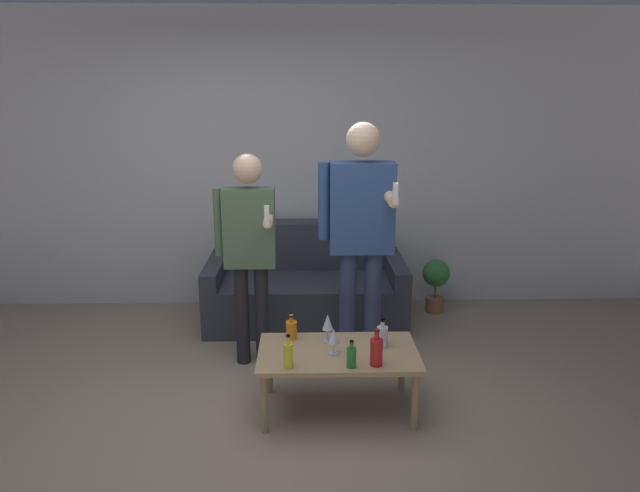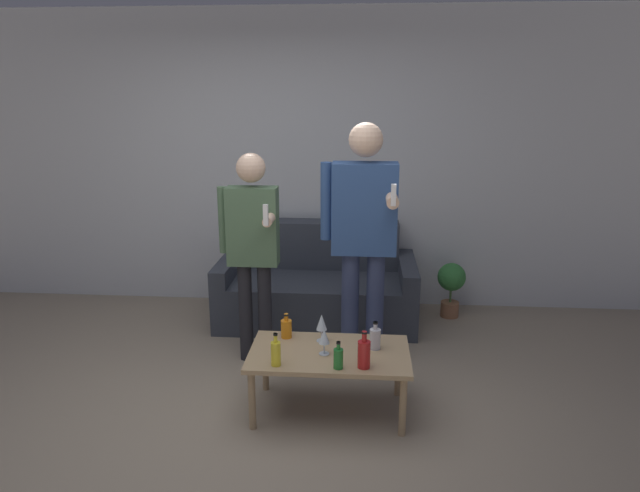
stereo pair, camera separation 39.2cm
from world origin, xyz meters
TOP-DOWN VIEW (x-y plane):
  - ground_plane at (0.00, 0.00)m, footprint 16.00×16.00m
  - wall_back at (0.00, 2.30)m, footprint 8.00×0.06m
  - couch at (0.35, 1.85)m, footprint 1.71×0.87m
  - coffee_table at (0.55, 0.30)m, footprint 1.00×0.57m
  - bottle_orange at (0.24, 0.10)m, footprint 0.06×0.06m
  - bottle_green at (0.76, 0.11)m, footprint 0.08×0.08m
  - bottle_dark at (0.25, 0.49)m, footprint 0.07×0.07m
  - bottle_yellow at (0.83, 0.37)m, footprint 0.07×0.07m
  - bottle_red at (0.61, 0.09)m, footprint 0.06×0.06m
  - wine_glass_near at (0.49, 0.45)m, footprint 0.07×0.07m
  - wine_glass_far at (0.52, 0.27)m, footprint 0.07×0.07m
  - person_standing_left at (-0.06, 0.99)m, footprint 0.43×0.40m
  - person_standing_right at (0.74, 0.99)m, footprint 0.54×0.46m
  - potted_plant at (1.54, 1.97)m, footprint 0.25×0.25m

SIDE VIEW (x-z plane):
  - ground_plane at x=0.00m, z-range 0.00..0.00m
  - couch at x=0.35m, z-range -0.12..0.71m
  - potted_plant at x=1.54m, z-range 0.07..0.57m
  - coffee_table at x=0.55m, z-range 0.16..0.57m
  - bottle_dark at x=0.25m, z-range 0.40..0.56m
  - bottle_red at x=0.61m, z-range 0.39..0.56m
  - bottle_yellow at x=0.83m, z-range 0.39..0.57m
  - bottle_orange at x=0.24m, z-range 0.39..0.59m
  - bottle_green at x=0.76m, z-range 0.39..0.62m
  - wine_glass_far at x=0.52m, z-range 0.44..0.61m
  - wine_glass_near at x=0.49m, z-range 0.45..0.63m
  - person_standing_left at x=-0.06m, z-range 0.15..1.72m
  - person_standing_right at x=0.74m, z-range 0.16..1.94m
  - wall_back at x=0.00m, z-range 0.00..2.70m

